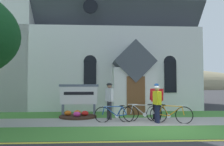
% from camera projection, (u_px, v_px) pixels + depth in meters
% --- Properties ---
extents(ground, '(140.00, 140.00, 0.00)m').
position_uv_depth(ground, '(141.00, 114.00, 12.62)').
color(ground, '#2B2B2D').
extents(sidewalk_slab, '(32.00, 2.25, 0.01)m').
position_uv_depth(sidewalk_slab, '(86.00, 122.00, 10.08)').
color(sidewalk_slab, '#99968E').
rests_on(sidewalk_slab, ground).
extents(grass_verge, '(32.00, 2.27, 0.01)m').
position_uv_depth(grass_verge, '(83.00, 133.00, 7.83)').
color(grass_verge, '#427F33').
rests_on(grass_verge, ground).
extents(church_lawn, '(24.00, 2.70, 0.01)m').
position_uv_depth(church_lawn, '(89.00, 115.00, 12.55)').
color(church_lawn, '#427F33').
rests_on(church_lawn, ground).
extents(curb_paint_stripe, '(28.00, 0.16, 0.01)m').
position_uv_depth(curb_paint_stripe, '(79.00, 142.00, 6.55)').
color(curb_paint_stripe, yellow).
rests_on(curb_paint_stripe, ground).
extents(church_building, '(14.71, 11.62, 13.37)m').
position_uv_depth(church_building, '(86.00, 44.00, 18.66)').
color(church_building, white).
rests_on(church_building, ground).
extents(church_sign, '(2.05, 0.21, 1.66)m').
position_uv_depth(church_sign, '(79.00, 95.00, 11.94)').
color(church_sign, slate).
rests_on(church_sign, ground).
extents(flower_bed, '(1.86, 1.86, 0.34)m').
position_uv_depth(flower_bed, '(78.00, 116.00, 11.44)').
color(flower_bed, '#382319').
rests_on(flower_bed, ground).
extents(bicycle_green, '(1.72, 0.64, 0.81)m').
position_uv_depth(bicycle_green, '(171.00, 114.00, 9.85)').
color(bicycle_green, black).
rests_on(bicycle_green, ground).
extents(bicycle_yellow, '(1.79, 0.11, 0.79)m').
position_uv_depth(bicycle_yellow, '(143.00, 113.00, 10.33)').
color(bicycle_yellow, black).
rests_on(bicycle_yellow, ground).
extents(bicycle_white, '(1.75, 0.08, 0.76)m').
position_uv_depth(bicycle_white, '(115.00, 114.00, 10.04)').
color(bicycle_white, black).
rests_on(bicycle_white, ground).
extents(cyclist_in_red_jersey, '(0.56, 0.53, 1.70)m').
position_uv_depth(cyclist_in_red_jersey, '(157.00, 98.00, 10.85)').
color(cyclist_in_red_jersey, black).
rests_on(cyclist_in_red_jersey, ground).
extents(cyclist_in_yellow_jersey, '(0.37, 0.69, 1.72)m').
position_uv_depth(cyclist_in_yellow_jersey, '(109.00, 98.00, 10.87)').
color(cyclist_in_yellow_jersey, '#2D2D33').
rests_on(cyclist_in_yellow_jersey, ground).
extents(cyclist_in_white_jersey, '(0.29, 0.71, 1.59)m').
position_uv_depth(cyclist_in_white_jersey, '(157.00, 101.00, 9.86)').
color(cyclist_in_white_jersey, '#191E38').
rests_on(cyclist_in_white_jersey, ground).
extents(roadside_conifer, '(3.57, 3.57, 6.62)m').
position_uv_depth(roadside_conifer, '(178.00, 51.00, 19.06)').
color(roadside_conifer, '#4C3823').
rests_on(roadside_conifer, ground).
extents(distant_hill, '(107.65, 46.29, 16.11)m').
position_uv_depth(distant_hill, '(128.00, 89.00, 88.07)').
color(distant_hill, '#847A5B').
rests_on(distant_hill, ground).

